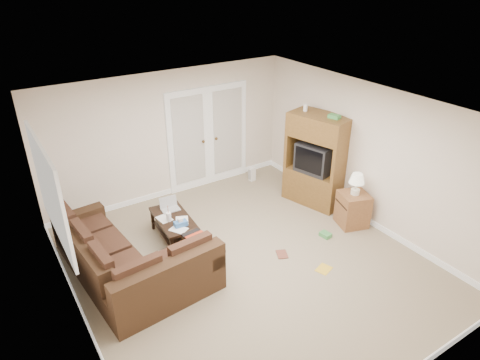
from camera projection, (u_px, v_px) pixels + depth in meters
floor at (247, 263)px, 6.77m from camera, size 5.50×5.50×0.00m
ceiling at (249, 111)px, 5.62m from camera, size 5.00×5.50×0.02m
wall_left at (70, 250)px, 4.99m from camera, size 0.02×5.50×2.50m
wall_right at (368, 156)px, 7.40m from camera, size 0.02×5.50×2.50m
wall_back at (169, 135)px, 8.25m from camera, size 5.00×0.02×2.50m
wall_front at (405, 309)px, 4.14m from camera, size 5.00×0.02×2.50m
baseboards at (247, 260)px, 6.74m from camera, size 5.00×5.50×0.10m
french_doors at (209, 138)px, 8.73m from camera, size 1.80×0.05×2.13m
window_left at (50, 192)px, 5.62m from camera, size 0.05×1.92×1.42m
sectional_sofa at (126, 265)px, 6.24m from camera, size 1.91×2.60×0.78m
coffee_table at (174, 227)px, 7.24m from camera, size 0.61×1.09×0.72m
tv_armoire at (317, 159)px, 8.11m from camera, size 0.89×1.23×1.91m
side_cabinet at (353, 207)px, 7.59m from camera, size 0.60×0.60×1.02m
space_heater at (252, 174)px, 9.23m from camera, size 0.13×0.12×0.31m
floor_magazine at (324, 269)px, 6.62m from camera, size 0.30×0.27×0.01m
floor_greenbox at (325, 235)px, 7.39m from camera, size 0.16×0.20×0.07m
floor_book at (277, 255)px, 6.93m from camera, size 0.25×0.28×0.02m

